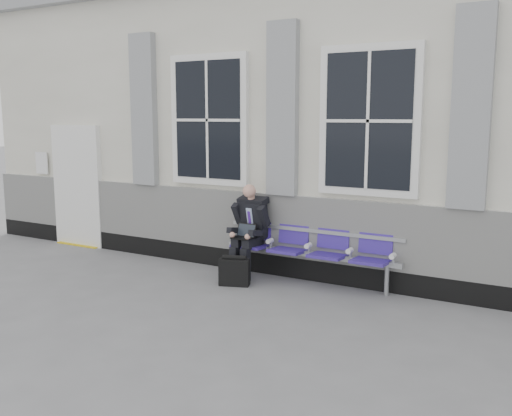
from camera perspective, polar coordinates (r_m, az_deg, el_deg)
The scene contains 5 objects.
ground at distance 6.79m, azimuth 3.81°, elevation -10.76°, with size 70.00×70.00×0.00m, color slate.
station_building at distance 9.64m, azimuth 12.99°, elevation 8.43°, with size 14.40×4.40×4.49m.
bench at distance 7.95m, azimuth 5.46°, elevation -3.65°, with size 2.60×0.47×0.91m.
businessman at distance 8.20m, azimuth -0.66°, elevation -1.87°, with size 0.53×0.71×1.35m.
briefcase at distance 7.90m, azimuth -2.17°, elevation -6.37°, with size 0.45×0.30×0.43m.
Camera 1 is at (2.76, -5.76, 2.33)m, focal length 40.00 mm.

